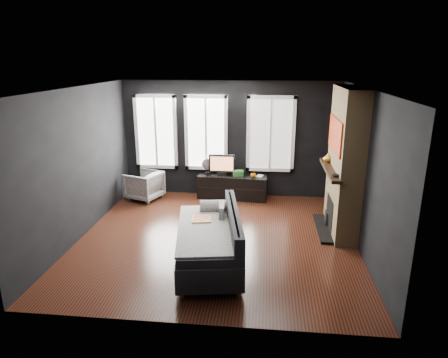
# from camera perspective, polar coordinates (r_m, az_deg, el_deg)

# --- Properties ---
(floor) EXTENTS (5.00, 5.00, 0.00)m
(floor) POSITION_cam_1_polar(r_m,az_deg,el_deg) (7.43, -1.02, -8.42)
(floor) COLOR black
(floor) RESTS_ON ground
(ceiling) EXTENTS (5.00, 5.00, 0.00)m
(ceiling) POSITION_cam_1_polar(r_m,az_deg,el_deg) (6.74, -1.14, 12.82)
(ceiling) COLOR white
(ceiling) RESTS_ON ground
(wall_back) EXTENTS (5.00, 0.02, 2.70)m
(wall_back) POSITION_cam_1_polar(r_m,az_deg,el_deg) (9.38, 0.81, 5.67)
(wall_back) COLOR black
(wall_back) RESTS_ON ground
(wall_left) EXTENTS (0.02, 5.00, 2.70)m
(wall_left) POSITION_cam_1_polar(r_m,az_deg,el_deg) (7.68, -19.95, 2.09)
(wall_left) COLOR black
(wall_left) RESTS_ON ground
(wall_right) EXTENTS (0.02, 5.00, 2.70)m
(wall_right) POSITION_cam_1_polar(r_m,az_deg,el_deg) (7.11, 19.35, 1.02)
(wall_right) COLOR black
(wall_right) RESTS_ON ground
(windows) EXTENTS (4.00, 0.16, 1.76)m
(windows) POSITION_cam_1_polar(r_m,az_deg,el_deg) (9.25, -2.02, 11.94)
(windows) COLOR white
(windows) RESTS_ON wall_back
(fireplace) EXTENTS (0.70, 1.62, 2.70)m
(fireplace) POSITION_cam_1_polar(r_m,az_deg,el_deg) (7.63, 16.91, 2.30)
(fireplace) COLOR #93724C
(fireplace) RESTS_ON floor
(sofa) EXTENTS (1.38, 2.25, 0.91)m
(sofa) POSITION_cam_1_polar(r_m,az_deg,el_deg) (6.39, -2.24, -8.36)
(sofa) COLOR #242427
(sofa) RESTS_ON floor
(stripe_pillow) EXTENTS (0.12, 0.37, 0.36)m
(stripe_pillow) POSITION_cam_1_polar(r_m,az_deg,el_deg) (6.72, -0.34, -5.15)
(stripe_pillow) COLOR gray
(stripe_pillow) RESTS_ON sofa
(armchair) EXTENTS (0.87, 0.89, 0.73)m
(armchair) POSITION_cam_1_polar(r_m,az_deg,el_deg) (9.48, -11.34, -0.71)
(armchair) COLOR white
(armchair) RESTS_ON floor
(media_console) EXTENTS (1.65, 0.63, 0.55)m
(media_console) POSITION_cam_1_polar(r_m,az_deg,el_deg) (9.40, 1.24, -1.09)
(media_console) COLOR black
(media_console) RESTS_ON floor
(monitor) EXTENTS (0.62, 0.14, 0.55)m
(monitor) POSITION_cam_1_polar(r_m,az_deg,el_deg) (9.28, -0.31, 2.24)
(monitor) COLOR black
(monitor) RESTS_ON media_console
(desk_fan) EXTENTS (0.31, 0.31, 0.38)m
(desk_fan) POSITION_cam_1_polar(r_m,az_deg,el_deg) (9.40, -2.37, 1.88)
(desk_fan) COLOR #979797
(desk_fan) RESTS_ON media_console
(mug) EXTENTS (0.14, 0.13, 0.12)m
(mug) POSITION_cam_1_polar(r_m,az_deg,el_deg) (9.16, 4.21, 0.59)
(mug) COLOR orange
(mug) RESTS_ON media_console
(book) EXTENTS (0.15, 0.07, 0.20)m
(book) POSITION_cam_1_polar(r_m,az_deg,el_deg) (9.27, 4.69, 1.05)
(book) COLOR #B2A48B
(book) RESTS_ON media_console
(storage_box) EXTENTS (0.26, 0.19, 0.13)m
(storage_box) POSITION_cam_1_polar(r_m,az_deg,el_deg) (9.26, 2.03, 0.85)
(storage_box) COLOR #2D6E2D
(storage_box) RESTS_ON media_console
(mantel_vase) EXTENTS (0.19, 0.20, 0.17)m
(mantel_vase) POSITION_cam_1_polar(r_m,az_deg,el_deg) (8.03, 14.57, 2.94)
(mantel_vase) COLOR gold
(mantel_vase) RESTS_ON fireplace
(mantel_clock) EXTENTS (0.14, 0.14, 0.04)m
(mantel_clock) POSITION_cam_1_polar(r_m,az_deg,el_deg) (7.09, 15.65, 0.48)
(mantel_clock) COLOR black
(mantel_clock) RESTS_ON fireplace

